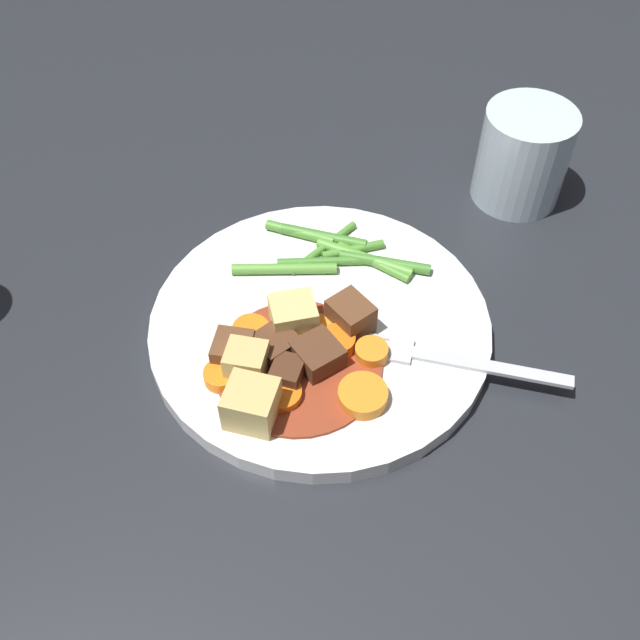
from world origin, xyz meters
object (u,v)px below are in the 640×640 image
object	(u,v)px
carrot_slice_4	(337,343)
carrot_slice_3	(322,336)
meat_chunk_2	(275,346)
meat_chunk_4	(322,356)
carrot_slice_5	(371,353)
meat_chunk_0	(287,373)
water_glass	(523,156)
meat_chunk_3	(233,351)
meat_chunk_1	(351,317)
carrot_slice_2	(281,394)
potato_chunk_1	(252,404)
carrot_slice_0	(221,376)
carrot_slice_6	(363,396)
potato_chunk_0	(293,318)
potato_chunk_2	(247,363)
dinner_plate	(320,326)
carrot_slice_1	(251,332)
fork	(441,358)

from	to	relation	value
carrot_slice_4	carrot_slice_3	bearing A→B (deg)	-124.65
meat_chunk_2	carrot_slice_3	bearing A→B (deg)	113.51
meat_chunk_4	carrot_slice_5	bearing A→B (deg)	101.78
meat_chunk_0	water_glass	distance (m)	0.30
meat_chunk_3	carrot_slice_3	bearing A→B (deg)	108.03
meat_chunk_1	carrot_slice_2	bearing A→B (deg)	-35.97
carrot_slice_3	water_glass	bearing A→B (deg)	138.19
carrot_slice_4	meat_chunk_3	distance (m)	0.08
potato_chunk_1	carrot_slice_2	bearing A→B (deg)	130.27
meat_chunk_0	water_glass	world-z (taller)	water_glass
carrot_slice_0	carrot_slice_5	distance (m)	0.11
meat_chunk_0	water_glass	bearing A→B (deg)	139.86
meat_chunk_0	meat_chunk_4	bearing A→B (deg)	124.01
carrot_slice_5	carrot_slice_6	distance (m)	0.04
carrot_slice_0	water_glass	distance (m)	0.33
potato_chunk_0	meat_chunk_0	bearing A→B (deg)	-1.78
meat_chunk_2	meat_chunk_4	xyz separation A→B (m)	(0.01, 0.03, 0.00)
carrot_slice_3	meat_chunk_0	size ratio (longest dim) A/B	1.45
meat_chunk_0	potato_chunk_1	bearing A→B (deg)	-35.99
carrot_slice_0	meat_chunk_4	bearing A→B (deg)	103.30
potato_chunk_2	carrot_slice_0	bearing A→B (deg)	-74.19
carrot_slice_2	potato_chunk_0	world-z (taller)	potato_chunk_0
carrot_slice_2	carrot_slice_3	distance (m)	0.06
potato_chunk_0	carrot_slice_3	bearing A→B (deg)	67.95
dinner_plate	carrot_slice_3	bearing A→B (deg)	5.57
carrot_slice_3	carrot_slice_4	world-z (taller)	carrot_slice_4
potato_chunk_0	carrot_slice_4	bearing A→B (deg)	63.13
potato_chunk_0	meat_chunk_0	xyz separation A→B (m)	(0.05, -0.00, -0.01)
carrot_slice_1	meat_chunk_4	distance (m)	0.06
carrot_slice_3	meat_chunk_4	world-z (taller)	meat_chunk_4
meat_chunk_1	meat_chunk_4	size ratio (longest dim) A/B	0.99
water_glass	dinner_plate	bearing A→B (deg)	-45.17
carrot_slice_1	meat_chunk_3	distance (m)	0.02
carrot_slice_3	meat_chunk_1	bearing A→B (deg)	120.15
potato_chunk_1	meat_chunk_1	size ratio (longest dim) A/B	1.10
carrot_slice_6	meat_chunk_1	bearing A→B (deg)	-171.75
fork	meat_chunk_3	bearing A→B (deg)	-87.96
carrot_slice_2	meat_chunk_2	xyz separation A→B (m)	(-0.04, -0.01, 0.00)
meat_chunk_2	carrot_slice_1	bearing A→B (deg)	-129.04
potato_chunk_2	meat_chunk_3	size ratio (longest dim) A/B	1.02
meat_chunk_2	meat_chunk_3	xyz separation A→B (m)	(0.01, -0.03, 0.00)
carrot_slice_6	meat_chunk_0	bearing A→B (deg)	-105.10
carrot_slice_1	fork	world-z (taller)	carrot_slice_1
carrot_slice_0	meat_chunk_3	distance (m)	0.02
carrot_slice_4	meat_chunk_3	world-z (taller)	meat_chunk_3
meat_chunk_0	carrot_slice_5	bearing A→B (deg)	111.47
dinner_plate	carrot_slice_6	world-z (taller)	carrot_slice_6
carrot_slice_4	carrot_slice_6	bearing A→B (deg)	22.93
carrot_slice_2	potato_chunk_0	size ratio (longest dim) A/B	0.91
meat_chunk_4	fork	world-z (taller)	meat_chunk_4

